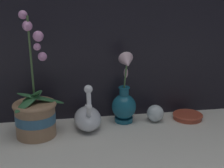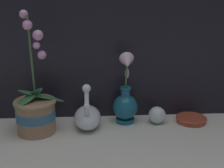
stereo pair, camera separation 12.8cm
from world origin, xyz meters
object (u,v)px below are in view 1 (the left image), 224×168
(swan_figurine, at_px, (88,117))
(blue_vase, at_px, (124,101))
(orchid_potted_plant, at_px, (35,113))
(amber_dish, at_px, (188,116))
(glass_sphere, at_px, (155,113))

(swan_figurine, height_order, blue_vase, blue_vase)
(swan_figurine, distance_m, blue_vase, 0.18)
(orchid_potted_plant, distance_m, amber_dish, 0.67)
(orchid_potted_plant, bearing_deg, swan_figurine, 9.20)
(orchid_potted_plant, relative_size, swan_figurine, 2.33)
(orchid_potted_plant, xyz_separation_m, glass_sphere, (0.51, 0.06, -0.06))
(swan_figurine, bearing_deg, glass_sphere, 4.53)
(orchid_potted_plant, height_order, amber_dish, orchid_potted_plant)
(swan_figurine, relative_size, glass_sphere, 2.80)
(blue_vase, bearing_deg, glass_sphere, -6.27)
(orchid_potted_plant, distance_m, blue_vase, 0.38)
(swan_figurine, distance_m, amber_dish, 0.46)
(swan_figurine, height_order, glass_sphere, swan_figurine)
(amber_dish, bearing_deg, swan_figurine, -176.75)
(swan_figurine, relative_size, blue_vase, 0.66)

